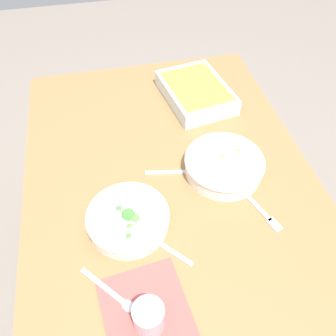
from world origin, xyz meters
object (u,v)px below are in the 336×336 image
Objects in this scene: stew_bowl at (224,165)px; drink_cup at (149,318)px; broccoli_bowl at (128,219)px; spoon_spare at (115,296)px; spoon_by_broccoli at (157,242)px; fork_on_table at (262,211)px; spoon_by_stew at (181,172)px; baking_dish at (196,92)px.

drink_cup is (-0.41, 0.31, 0.01)m from stew_bowl.
broccoli_bowl is 0.28m from drink_cup.
drink_cup is 0.59× the size of spoon_spare.
stew_bowl reaches higher than spoon_spare.
broccoli_bowl is at bearing 42.49° from spoon_by_broccoli.
stew_bowl is 0.50m from spoon_spare.
stew_bowl is at bearing -37.19° from drink_cup.
fork_on_table is at bearing -83.74° from spoon_by_broccoli.
drink_cup reaches higher than broccoli_bowl.
drink_cup reaches higher than spoon_by_stew.
stew_bowl reaches higher than spoon_by_stew.
drink_cup is at bearing 142.81° from stew_bowl.
baking_dish is 3.92× the size of drink_cup.
spoon_spare is at bearing 41.38° from drink_cup.
drink_cup is 0.21m from spoon_by_broccoli.
drink_cup reaches higher than spoon_spare.
spoon_by_stew is (0.43, -0.18, -0.03)m from drink_cup.
drink_cup is 0.49× the size of fork_on_table.
fork_on_table is at bearing -70.44° from spoon_spare.
baking_dish is 0.81m from spoon_spare.
broccoli_bowl is 0.21m from spoon_spare.
spoon_by_broccoli is (-0.21, 0.25, -0.03)m from stew_bowl.
drink_cup is 0.44m from fork_on_table.
spoon_by_broccoli reaches higher than fork_on_table.
spoon_by_broccoli is 0.32m from fork_on_table.
spoon_by_stew is (0.02, 0.13, -0.03)m from stew_bowl.
stew_bowl is 0.51m from drink_cup.
drink_cup reaches higher than fork_on_table.
fork_on_table is (-0.17, -0.06, -0.03)m from stew_bowl.
spoon_by_broccoli and spoon_spare have the same top height.
stew_bowl is 0.74× the size of baking_dish.
stew_bowl is 0.14m from spoon_by_stew.
baking_dish is (0.51, -0.33, 0.00)m from broccoli_bowl.
broccoli_bowl is at bearing 84.17° from fork_on_table.
broccoli_bowl is 0.69× the size of baking_dish.
spoon_by_broccoli is at bearing -137.51° from broccoli_bowl.
baking_dish is at bearing -24.29° from spoon_by_broccoli.
fork_on_table is (-0.55, -0.05, -0.03)m from baking_dish.
baking_dish is 0.55m from fork_on_table.
drink_cup is (-0.27, -0.01, 0.01)m from broccoli_bowl.
stew_bowl is 0.33m from spoon_by_broccoli.
drink_cup is at bearing -178.02° from broccoli_bowl.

